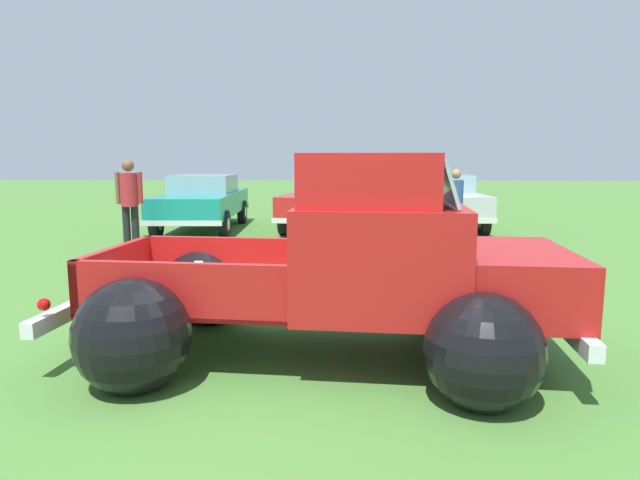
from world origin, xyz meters
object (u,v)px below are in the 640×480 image
show_car_2 (437,199)px  lane_cone_1 (114,270)px  vintage_pickup_truck (352,279)px  spectator_0 (455,201)px  spectator_1 (130,198)px  show_car_0 (203,200)px  show_car_1 (328,199)px

show_car_2 → lane_cone_1: size_ratio=6.92×
vintage_pickup_truck → lane_cone_1: (-3.32, 2.39, -0.45)m
spectator_0 → spectator_1: (-6.79, -1.16, 0.14)m
spectator_0 → show_car_2: bearing=127.6°
lane_cone_1 → show_car_0: bearing=93.8°
show_car_0 → spectator_1: 3.27m
show_car_0 → lane_cone_1: (0.45, -6.71, -0.47)m
show_car_1 → spectator_1: bearing=-38.7°
show_car_0 → spectator_0: spectator_0 is taller
spectator_0 → spectator_1: bearing=-131.4°
show_car_2 → spectator_0: spectator_0 is taller
show_car_1 → spectator_1: size_ratio=2.60×
show_car_1 → spectator_0: (2.86, -2.50, 0.15)m
show_car_1 → lane_cone_1: bearing=-12.9°
spectator_1 → vintage_pickup_truck: bearing=22.4°
lane_cone_1 → show_car_2: bearing=52.0°
vintage_pickup_truck → spectator_1: bearing=131.2°
show_car_2 → show_car_1: bearing=-88.4°
spectator_0 → lane_cone_1: bearing=-101.5°
vintage_pickup_truck → spectator_1: 7.40m
show_car_1 → show_car_2: size_ratio=1.10×
vintage_pickup_truck → show_car_2: 10.00m
spectator_0 → lane_cone_1: spectator_0 is taller
show_car_0 → show_car_1: same height
lane_cone_1 → spectator_1: bearing=107.8°
vintage_pickup_truck → show_car_0: size_ratio=1.01×
show_car_1 → spectator_1: 5.38m
spectator_0 → lane_cone_1: 7.37m
show_car_1 → spectator_1: (-3.93, -3.66, 0.28)m
vintage_pickup_truck → spectator_0: bearing=75.9°
show_car_1 → show_car_2: bearing=101.2°
show_car_0 → spectator_1: spectator_1 is taller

